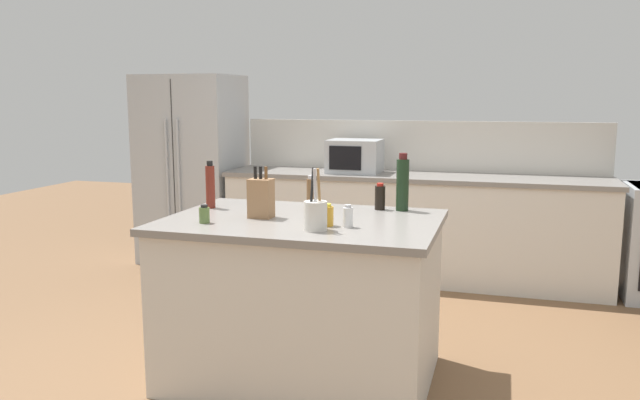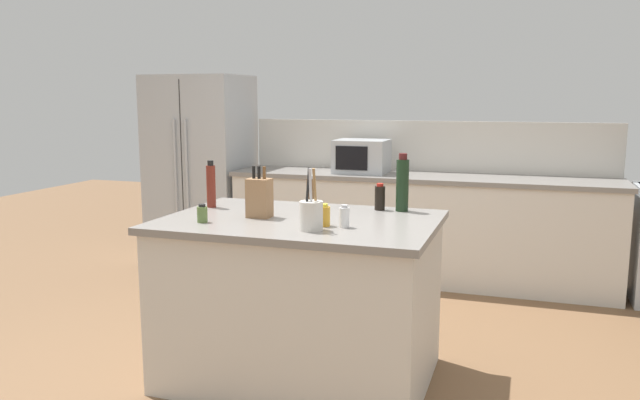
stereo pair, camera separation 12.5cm
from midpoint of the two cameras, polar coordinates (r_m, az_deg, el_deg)
The scene contains 15 objects.
ground_plane at distance 3.79m, azimuth -2.56°, elevation -15.81°, with size 14.00×14.00×0.00m, color brown.
back_counter_run at distance 5.61m, azimuth 7.74°, elevation -2.43°, with size 3.37×0.66×0.94m.
wall_backsplash at distance 5.83m, azimuth 8.37°, elevation 4.92°, with size 3.33×0.03×0.46m, color beige.
kitchen_island at distance 3.61m, azimuth -2.61°, elevation -9.01°, with size 1.52×1.06×0.94m.
refrigerator at distance 6.30m, azimuth -12.15°, elevation 2.78°, with size 0.92×0.75×1.82m.
microwave at distance 5.62m, azimuth 2.57°, elevation 4.02°, with size 0.46×0.39×0.30m.
knife_block at distance 3.52m, azimuth -6.43°, elevation 0.20°, with size 0.13×0.10×0.29m.
utensil_crock at distance 3.16m, azimuth -1.55°, elevation -1.34°, with size 0.12×0.12×0.32m.
pepper_grinder at distance 3.78m, azimuth -1.76°, elevation 0.63°, with size 0.06×0.06×0.21m.
vinegar_bottle at distance 3.87m, azimuth -10.91°, elevation 1.28°, with size 0.06×0.06×0.29m.
soy_sauce_bottle at distance 3.76m, azimuth 4.56°, elevation 0.26°, with size 0.06×0.06×0.16m.
spice_jar_oregano at distance 3.42m, azimuth -11.56°, elevation -1.32°, with size 0.06×0.06×0.10m.
honey_jar at distance 3.28m, azimuth -0.47°, elevation -1.44°, with size 0.07×0.07×0.12m.
wine_bottle at distance 3.73m, azimuth 6.61°, elevation 1.49°, with size 0.08×0.08×0.35m.
salt_shaker at distance 3.25m, azimuth 1.48°, elevation -1.55°, with size 0.05×0.05×0.12m.
Camera 1 is at (1.08, -3.25, 1.61)m, focal length 35.00 mm.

